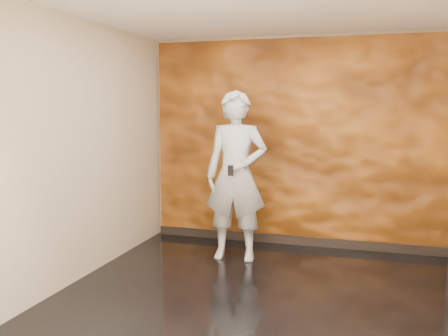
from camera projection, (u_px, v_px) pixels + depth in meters
room at (263, 156)px, 4.80m from camera, size 4.02×4.02×2.81m
feature_wall at (295, 143)px, 6.66m from camera, size 3.90×0.06×2.75m
baseboard at (293, 240)px, 6.79m from camera, size 3.90×0.04×0.12m
man at (236, 176)px, 6.06m from camera, size 0.78×0.54×2.06m
phone at (231, 171)px, 5.78m from camera, size 0.07×0.03×0.12m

